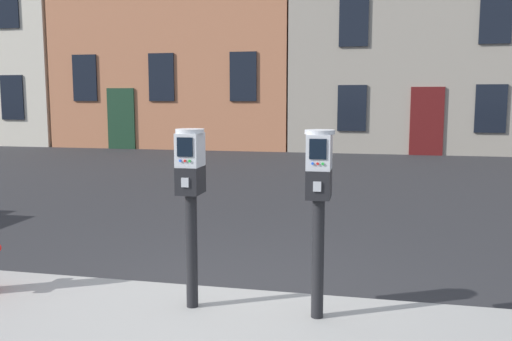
% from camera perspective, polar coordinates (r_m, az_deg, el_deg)
% --- Properties ---
extents(ground_plane, '(160.00, 160.00, 0.00)m').
position_cam_1_polar(ground_plane, '(4.67, -3.30, -14.49)').
color(ground_plane, '#28282B').
extents(parking_meter_near_kerb, '(0.22, 0.25, 1.38)m').
position_cam_1_polar(parking_meter_near_kerb, '(4.18, -6.80, -1.57)').
color(parking_meter_near_kerb, black).
rests_on(parking_meter_near_kerb, sidewalk_slab).
extents(parking_meter_twin_adjacent, '(0.22, 0.25, 1.38)m').
position_cam_1_polar(parking_meter_twin_adjacent, '(3.97, 6.54, -2.00)').
color(parking_meter_twin_adjacent, black).
rests_on(parking_meter_twin_adjacent, sidewalk_slab).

